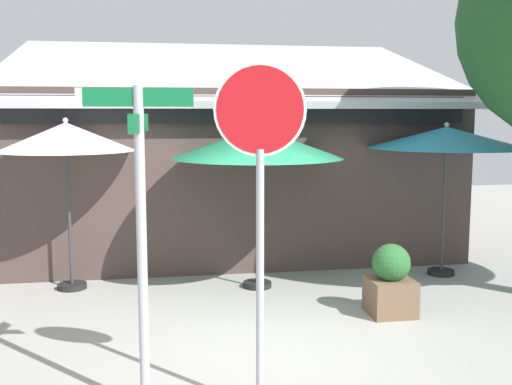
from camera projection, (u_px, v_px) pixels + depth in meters
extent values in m
cube|color=#9E9B93|center=(269.00, 341.00, 7.30)|extent=(28.00, 28.00, 0.10)
cube|color=#473833|center=(227.00, 169.00, 12.46)|extent=(8.08, 5.08, 3.08)
cube|color=silver|center=(227.00, 69.00, 12.06)|extent=(8.58, 5.62, 1.59)
cube|color=black|center=(245.00, 110.00, 9.78)|extent=(7.48, 0.16, 0.44)
cylinder|color=#A8AAB2|center=(142.00, 252.00, 5.35)|extent=(0.09, 0.09, 2.91)
cube|color=#116B38|center=(138.00, 97.00, 5.17)|extent=(0.94, 0.15, 0.16)
cube|color=#116B38|center=(139.00, 123.00, 5.20)|extent=(0.15, 0.94, 0.16)
cube|color=white|center=(79.00, 97.00, 5.15)|extent=(0.06, 0.04, 0.16)
cylinder|color=#A8AAB2|center=(260.00, 283.00, 5.37)|extent=(0.07, 0.07, 2.37)
cylinder|color=white|center=(260.00, 110.00, 5.17)|extent=(0.79, 0.12, 0.80)
cylinder|color=red|center=(260.00, 110.00, 5.17)|extent=(0.75, 0.13, 0.75)
cylinder|color=black|center=(72.00, 286.00, 9.30)|extent=(0.44, 0.44, 0.08)
cylinder|color=#333335|center=(69.00, 219.00, 9.17)|extent=(0.05, 0.05, 2.16)
cone|color=white|center=(66.00, 137.00, 9.01)|extent=(2.03, 2.03, 0.43)
sphere|color=silver|center=(65.00, 120.00, 8.98)|extent=(0.08, 0.08, 0.08)
cylinder|color=black|center=(257.00, 284.00, 9.39)|extent=(0.44, 0.44, 0.08)
cylinder|color=#333335|center=(257.00, 222.00, 9.26)|extent=(0.05, 0.05, 2.05)
cone|color=#1E724C|center=(257.00, 143.00, 9.11)|extent=(2.60, 2.60, 0.46)
sphere|color=silver|center=(257.00, 126.00, 9.07)|extent=(0.08, 0.08, 0.08)
cylinder|color=black|center=(441.00, 272.00, 10.12)|extent=(0.44, 0.44, 0.08)
cylinder|color=#333335|center=(443.00, 211.00, 9.99)|extent=(0.05, 0.05, 2.16)
cone|color=#2D99BC|center=(446.00, 137.00, 9.83)|extent=(2.57, 2.57, 0.35)
sphere|color=silver|center=(447.00, 125.00, 9.81)|extent=(0.08, 0.08, 0.08)
cube|color=brown|center=(390.00, 297.00, 8.09)|extent=(0.58, 0.58, 0.48)
sphere|color=#28602D|center=(391.00, 263.00, 8.03)|extent=(0.51, 0.51, 0.51)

